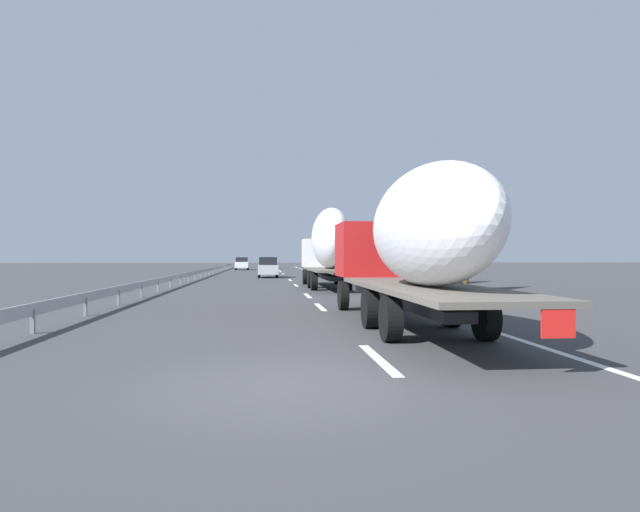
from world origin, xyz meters
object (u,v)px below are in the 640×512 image
truck_trailing (413,239)px  road_sign (341,251)px  car_silver_hatch (268,267)px  car_white_van (242,264)px  truck_lead (329,244)px  car_red_compact (266,263)px

truck_trailing → road_sign: truck_trailing is taller
car_silver_hatch → car_white_van: (29.97, 3.52, -0.02)m
truck_lead → car_white_van: truck_lead is taller
car_white_van → road_sign: bearing=-161.7°
car_silver_hatch → road_sign: (-0.73, -6.65, 1.44)m
truck_lead → road_sign: bearing=-10.4°
car_white_van → road_sign: (-30.70, -10.17, 1.46)m
truck_lead → road_sign: (16.82, -3.10, -0.26)m
car_white_van → road_sign: road_sign is taller
road_sign → car_white_van: bearing=18.3°
truck_trailing → car_red_compact: size_ratio=3.03×
car_silver_hatch → car_white_van: 30.18m
car_white_van → road_sign: size_ratio=1.22×
truck_trailing → car_red_compact: (77.28, 3.60, -1.43)m
car_silver_hatch → car_white_van: car_silver_hatch is taller
truck_lead → truck_trailing: bearing=-180.0°
truck_lead → car_silver_hatch: size_ratio=2.99×
car_silver_hatch → road_sign: size_ratio=1.24×
car_silver_hatch → road_sign: bearing=-96.2°
car_red_compact → road_sign: size_ratio=1.35×
truck_trailing → car_silver_hatch: (36.90, 3.55, -1.42)m
car_silver_hatch → car_white_van: bearing=6.7°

